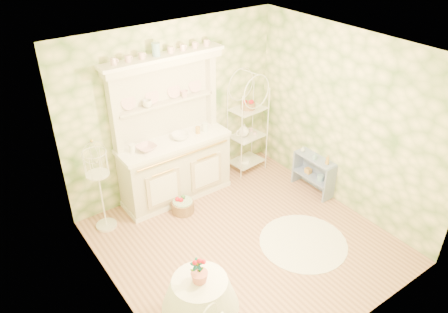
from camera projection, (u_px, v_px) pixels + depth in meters
floor at (245, 242)px, 6.11m from camera, size 3.60×3.60×0.00m
ceiling at (251, 53)px, 4.73m from camera, size 3.60×3.60×0.00m
wall_left at (111, 212)px, 4.52m from camera, size 3.60×3.60×0.00m
wall_right at (345, 122)px, 6.33m from camera, size 3.60×3.60×0.00m
wall_back at (174, 110)px, 6.68m from camera, size 3.60×3.60×0.00m
wall_front at (364, 238)px, 4.17m from camera, size 3.60×3.60×0.00m
kitchen_dresser at (173, 132)px, 6.49m from camera, size 1.87×0.61×2.29m
bakers_rack at (247, 125)px, 7.34m from camera, size 0.57×0.43×1.70m
side_shelf at (314, 173)px, 7.04m from camera, size 0.33×0.77×0.65m
round_table at (201, 303)px, 4.72m from camera, size 0.86×0.86×0.74m
birdcage_stand at (100, 189)px, 6.07m from camera, size 0.35×0.35×1.33m
floor_basket at (183, 206)px, 6.65m from camera, size 0.33×0.33×0.20m
lace_rug at (303, 242)px, 6.10m from camera, size 1.23×1.23×0.01m
bowl_floral at (147, 149)px, 6.31m from camera, size 0.32×0.32×0.07m
bowl_white at (180, 138)px, 6.60m from camera, size 0.33×0.33×0.08m
cup_left at (147, 105)px, 6.20m from camera, size 0.16×0.16×0.11m
cup_right at (184, 95)px, 6.52m from camera, size 0.11×0.11×0.10m
potted_geranium at (197, 270)px, 4.49m from camera, size 0.17×0.14×0.27m
bottle_amber at (327, 160)px, 6.69m from camera, size 0.06×0.06×0.16m
bottle_blue at (315, 158)px, 6.82m from camera, size 0.06×0.06×0.12m
bottle_glass at (303, 150)px, 7.04m from camera, size 0.08×0.08×0.09m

